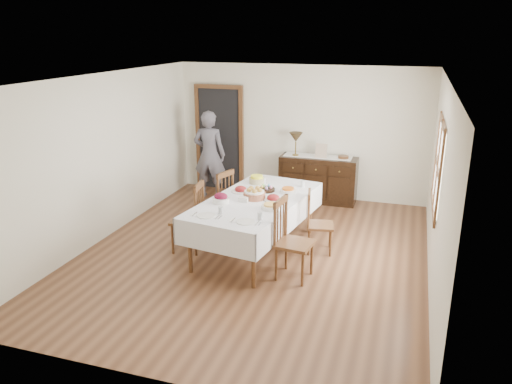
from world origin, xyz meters
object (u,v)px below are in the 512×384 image
(chair_left_far, at_px, (219,201))
(chair_right_far, at_px, (317,222))
(chair_right_near, at_px, (291,239))
(person, at_px, (209,152))
(table_lamp, at_px, (296,138))
(chair_left_near, at_px, (191,217))
(dining_table, at_px, (255,205))
(sideboard, at_px, (318,179))

(chair_left_far, distance_m, chair_right_far, 1.72)
(chair_right_near, distance_m, person, 3.73)
(chair_right_near, bearing_deg, person, 46.55)
(table_lamp, bearing_deg, chair_left_near, -108.33)
(dining_table, relative_size, sideboard, 1.76)
(chair_right_far, xyz_separation_m, person, (-2.54, 1.94, 0.45))
(chair_left_near, bearing_deg, person, -170.87)
(chair_right_near, bearing_deg, table_lamp, 19.39)
(chair_left_far, bearing_deg, table_lamp, 175.35)
(dining_table, relative_size, chair_left_near, 2.42)
(chair_left_near, xyz_separation_m, chair_left_far, (0.13, 0.81, -0.00))
(table_lamp, bearing_deg, person, -167.70)
(dining_table, xyz_separation_m, chair_right_far, (0.88, 0.27, -0.26))
(chair_right_far, relative_size, person, 0.51)
(chair_right_near, xyz_separation_m, person, (-2.36, 2.86, 0.37))
(dining_table, relative_size, table_lamp, 5.66)
(chair_left_far, bearing_deg, chair_right_far, 97.62)
(person, xyz_separation_m, table_lamp, (1.65, 0.36, 0.31))
(dining_table, bearing_deg, chair_right_near, -34.11)
(chair_right_near, height_order, chair_right_far, chair_right_near)
(chair_right_near, bearing_deg, chair_left_far, 58.52)
(chair_right_far, bearing_deg, dining_table, 95.91)
(dining_table, height_order, person, person)
(sideboard, height_order, person, person)
(chair_right_far, distance_m, person, 3.23)
(chair_right_near, height_order, sideboard, chair_right_near)
(chair_left_near, bearing_deg, chair_right_near, 69.57)
(chair_right_far, height_order, person, person)
(chair_left_near, distance_m, chair_left_far, 0.82)
(chair_left_far, relative_size, chair_right_far, 1.12)
(dining_table, xyz_separation_m, person, (-1.66, 2.21, 0.19))
(chair_left_far, bearing_deg, chair_left_near, 7.64)
(dining_table, distance_m, chair_right_near, 0.98)
(chair_left_near, bearing_deg, table_lamp, 154.63)
(chair_right_far, bearing_deg, table_lamp, 10.27)
(chair_left_near, xyz_separation_m, sideboard, (1.39, 2.87, -0.10))
(sideboard, distance_m, table_lamp, 0.92)
(chair_right_far, bearing_deg, person, 41.81)
(chair_right_far, xyz_separation_m, sideboard, (-0.43, 2.34, -0.04))
(chair_right_near, xyz_separation_m, table_lamp, (-0.71, 3.22, 0.68))
(chair_left_far, bearing_deg, dining_table, 72.96)
(table_lamp, bearing_deg, sideboard, 4.55)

